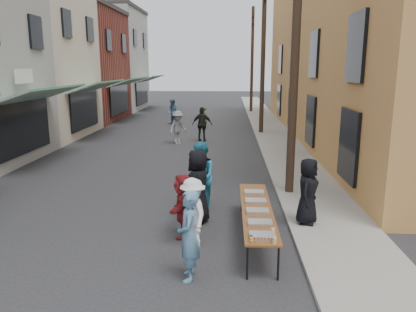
# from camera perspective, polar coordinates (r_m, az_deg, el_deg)

# --- Properties ---
(ground) EXTENTS (120.00, 120.00, 0.00)m
(ground) POSITION_cam_1_polar(r_m,az_deg,el_deg) (10.46, -10.53, -9.95)
(ground) COLOR #28282B
(ground) RESTS_ON ground
(sidewalk) EXTENTS (2.20, 60.00, 0.10)m
(sidewalk) POSITION_cam_1_polar(r_m,az_deg,el_deg) (24.84, 9.06, 3.21)
(sidewalk) COLOR gray
(sidewalk) RESTS_ON ground
(storefront_row) EXTENTS (8.00, 37.00, 9.00)m
(storefront_row) POSITION_cam_1_polar(r_m,az_deg,el_deg) (27.33, -24.45, 11.68)
(storefront_row) COLOR maroon
(storefront_row) RESTS_ON ground
(building_ochre) EXTENTS (10.00, 28.00, 10.00)m
(building_ochre) POSITION_cam_1_polar(r_m,az_deg,el_deg) (24.99, 24.18, 13.76)
(building_ochre) COLOR #C28545
(building_ochre) RESTS_ON ground
(utility_pole_near) EXTENTS (0.26, 0.26, 9.00)m
(utility_pole_near) POSITION_cam_1_polar(r_m,az_deg,el_deg) (12.56, 12.21, 14.67)
(utility_pole_near) COLOR #2D2116
(utility_pole_near) RESTS_ON ground
(utility_pole_mid) EXTENTS (0.26, 0.26, 9.00)m
(utility_pole_mid) POSITION_cam_1_polar(r_m,az_deg,el_deg) (24.48, 7.74, 13.57)
(utility_pole_mid) COLOR #2D2116
(utility_pole_mid) RESTS_ON ground
(utility_pole_far) EXTENTS (0.26, 0.26, 9.00)m
(utility_pole_far) POSITION_cam_1_polar(r_m,az_deg,el_deg) (36.45, 6.22, 13.18)
(utility_pole_far) COLOR #2D2116
(utility_pole_far) RESTS_ON ground
(serving_table) EXTENTS (0.70, 4.00, 0.75)m
(serving_table) POSITION_cam_1_polar(r_m,az_deg,el_deg) (9.51, 6.88, -7.56)
(serving_table) COLOR brown
(serving_table) RESTS_ON ground
(catering_tray_sausage) EXTENTS (0.50, 0.33, 0.08)m
(catering_tray_sausage) POSITION_cam_1_polar(r_m,az_deg,el_deg) (7.95, 7.67, -11.08)
(catering_tray_sausage) COLOR maroon
(catering_tray_sausage) RESTS_ON serving_table
(catering_tray_foil_b) EXTENTS (0.50, 0.33, 0.08)m
(catering_tray_foil_b) POSITION_cam_1_polar(r_m,az_deg,el_deg) (8.55, 7.33, -9.35)
(catering_tray_foil_b) COLOR #B2B2B7
(catering_tray_foil_b) RESTS_ON serving_table
(catering_tray_buns) EXTENTS (0.50, 0.33, 0.08)m
(catering_tray_buns) POSITION_cam_1_polar(r_m,az_deg,el_deg) (9.20, 7.01, -7.74)
(catering_tray_buns) COLOR tan
(catering_tray_buns) RESTS_ON serving_table
(catering_tray_foil_d) EXTENTS (0.50, 0.33, 0.08)m
(catering_tray_foil_d) POSITION_cam_1_polar(r_m,az_deg,el_deg) (9.86, 6.74, -6.34)
(catering_tray_foil_d) COLOR #B2B2B7
(catering_tray_foil_d) RESTS_ON serving_table
(catering_tray_buns_end) EXTENTS (0.50, 0.33, 0.08)m
(catering_tray_buns_end) POSITION_cam_1_polar(r_m,az_deg,el_deg) (10.52, 6.50, -5.12)
(catering_tray_buns_end) COLOR tan
(catering_tray_buns_end) RESTS_ON serving_table
(condiment_jar_a) EXTENTS (0.07, 0.07, 0.08)m
(condiment_jar_a) POSITION_cam_1_polar(r_m,az_deg,el_deg) (7.66, 6.17, -11.97)
(condiment_jar_a) COLOR #A57F26
(condiment_jar_a) RESTS_ON serving_table
(condiment_jar_b) EXTENTS (0.07, 0.07, 0.08)m
(condiment_jar_b) POSITION_cam_1_polar(r_m,az_deg,el_deg) (7.75, 6.13, -11.67)
(condiment_jar_b) COLOR #A57F26
(condiment_jar_b) RESTS_ON serving_table
(condiment_jar_c) EXTENTS (0.07, 0.07, 0.08)m
(condiment_jar_c) POSITION_cam_1_polar(r_m,az_deg,el_deg) (7.84, 6.09, -11.37)
(condiment_jar_c) COLOR #A57F26
(condiment_jar_c) RESTS_ON serving_table
(cup_stack) EXTENTS (0.08, 0.08, 0.12)m
(cup_stack) POSITION_cam_1_polar(r_m,az_deg,el_deg) (7.73, 9.33, -11.67)
(cup_stack) COLOR tan
(cup_stack) RESTS_ON serving_table
(guest_front_a) EXTENTS (0.77, 1.03, 1.91)m
(guest_front_a) POSITION_cam_1_polar(r_m,az_deg,el_deg) (10.42, -1.42, -4.27)
(guest_front_a) COLOR black
(guest_front_a) RESTS_ON ground
(guest_front_b) EXTENTS (0.46, 0.66, 1.74)m
(guest_front_b) POSITION_cam_1_polar(r_m,az_deg,el_deg) (7.69, -2.73, -11.14)
(guest_front_b) COLOR #5684A7
(guest_front_b) RESTS_ON ground
(guest_front_c) EXTENTS (1.00, 1.14, 1.95)m
(guest_front_c) POSITION_cam_1_polar(r_m,az_deg,el_deg) (11.21, -1.09, -2.94)
(guest_front_c) COLOR teal
(guest_front_c) RESTS_ON ground
(guest_front_d) EXTENTS (0.94, 1.17, 1.58)m
(guest_front_d) POSITION_cam_1_polar(r_m,az_deg,el_deg) (9.06, -2.15, -7.97)
(guest_front_d) COLOR white
(guest_front_d) RESTS_ON ground
(guest_front_e) EXTENTS (0.85, 1.10, 1.74)m
(guest_front_e) POSITION_cam_1_polar(r_m,az_deg,el_deg) (11.88, -0.86, -2.59)
(guest_front_e) COLOR brown
(guest_front_e) RESTS_ON ground
(guest_queue_back) EXTENTS (0.47, 1.42, 1.52)m
(guest_queue_back) POSITION_cam_1_polar(r_m,az_deg,el_deg) (9.61, -3.53, -6.95)
(guest_queue_back) COLOR maroon
(guest_queue_back) RESTS_ON ground
(server) EXTENTS (0.81, 0.96, 1.66)m
(server) POSITION_cam_1_polar(r_m,az_deg,el_deg) (10.39, 13.85, -4.81)
(server) COLOR black
(server) RESTS_ON sidewalk
(passerby_left) EXTENTS (1.22, 1.28, 1.74)m
(passerby_left) POSITION_cam_1_polar(r_m,az_deg,el_deg) (21.20, -4.24, 4.02)
(passerby_left) COLOR gray
(passerby_left) RESTS_ON ground
(passerby_mid) EXTENTS (1.12, 0.55, 1.85)m
(passerby_mid) POSITION_cam_1_polar(r_m,az_deg,el_deg) (21.94, -0.82, 4.48)
(passerby_mid) COLOR black
(passerby_mid) RESTS_ON ground
(passerby_right) EXTENTS (0.57, 0.64, 1.47)m
(passerby_right) POSITION_cam_1_polar(r_m,az_deg,el_deg) (26.43, -0.57, 5.40)
(passerby_right) COLOR #535E36
(passerby_right) RESTS_ON ground
(passerby_far) EXTENTS (1.10, 1.08, 1.79)m
(passerby_far) POSITION_cam_1_polar(r_m,az_deg,el_deg) (28.53, -4.98, 6.20)
(passerby_far) COLOR #48708B
(passerby_far) RESTS_ON ground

